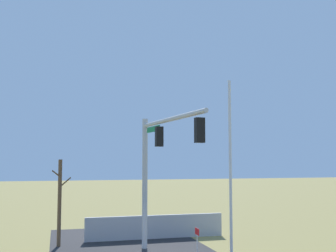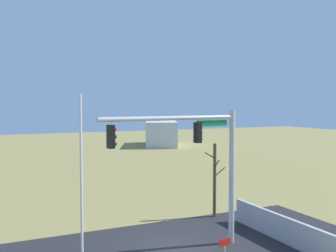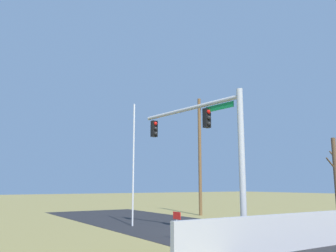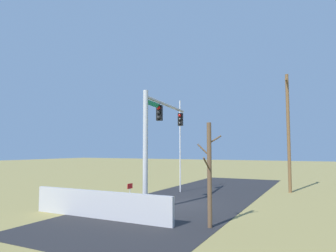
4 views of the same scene
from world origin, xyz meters
name	(u,v)px [view 2 (image 2 of 4)]	position (x,y,z in m)	size (l,w,h in m)	color
ground_plane	(173,247)	(0.00, 0.00, 0.00)	(160.00, 160.00, 0.00)	olive
sidewalk_corner	(247,240)	(3.92, -0.72, 0.00)	(6.00, 6.00, 0.01)	#B7B5AD
retaining_fence	(286,230)	(5.37, -1.90, 0.67)	(0.20, 8.15, 1.34)	#A8A8AD
signal_mast	(201,153)	(1.04, -0.94, 4.70)	(7.14, 1.08, 6.71)	#B2B5BA
flagpole	(81,191)	(-4.87, -2.11, 3.67)	(0.10, 0.10, 7.35)	silver
bare_tree	(215,179)	(4.60, 3.55, 2.35)	(1.27, 1.02, 4.57)	brown
open_sign	(225,246)	(1.07, -2.94, 0.91)	(0.56, 0.04, 1.22)	silver
distant_building	(161,133)	(18.73, 43.50, 2.08)	(10.86, 5.08, 4.17)	silver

